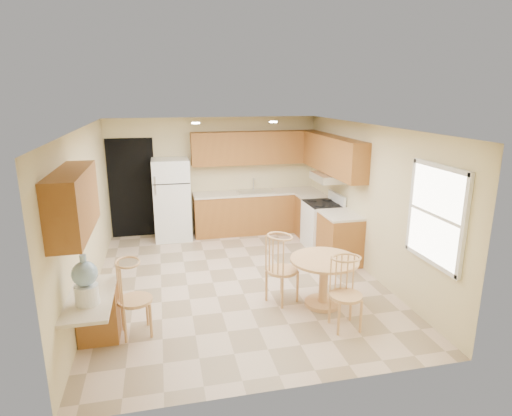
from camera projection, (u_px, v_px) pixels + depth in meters
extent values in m
plane|color=#C8AC91|center=(238.00, 280.00, 7.06)|extent=(5.50, 5.50, 0.00)
cube|color=white|center=(236.00, 127.00, 6.41)|extent=(4.50, 5.50, 0.02)
cube|color=#CCBB89|center=(215.00, 175.00, 9.32)|extent=(4.50, 0.02, 2.50)
cube|color=#CCBB89|center=(287.00, 279.00, 4.14)|extent=(4.50, 0.02, 2.50)
cube|color=#CCBB89|center=(86.00, 216.00, 6.26)|extent=(0.02, 5.50, 2.50)
cube|color=#CCBB89|center=(368.00, 200.00, 7.21)|extent=(0.02, 5.50, 2.50)
cube|color=black|center=(132.00, 188.00, 8.99)|extent=(0.90, 0.02, 2.10)
cube|color=#9D6028|center=(257.00, 213.00, 9.44)|extent=(2.75, 0.60, 0.87)
cube|color=beige|center=(257.00, 193.00, 9.32)|extent=(2.75, 0.63, 0.04)
cube|color=#9D6028|center=(312.00, 217.00, 9.11)|extent=(0.60, 0.59, 0.87)
cube|color=beige|center=(313.00, 196.00, 8.99)|extent=(0.63, 0.59, 0.04)
cube|color=#9D6028|center=(340.00, 239.00, 7.74)|extent=(0.60, 0.80, 0.87)
cube|color=beige|center=(341.00, 215.00, 7.62)|extent=(0.63, 0.80, 0.04)
cube|color=#9D6028|center=(255.00, 148.00, 9.20)|extent=(2.75, 0.33, 0.70)
cube|color=#9D6028|center=(333.00, 155.00, 8.16)|extent=(0.33, 2.42, 0.70)
cube|color=#9D6028|center=(73.00, 202.00, 4.63)|extent=(0.33, 1.40, 0.70)
cube|color=silver|center=(256.00, 192.00, 9.31)|extent=(0.78, 0.44, 0.01)
cube|color=silver|center=(328.00, 177.00, 8.23)|extent=(0.50, 0.76, 0.14)
cube|color=#9D6028|center=(98.00, 313.00, 5.30)|extent=(0.48, 0.42, 0.72)
cube|color=beige|center=(90.00, 298.00, 4.84)|extent=(0.50, 1.20, 0.04)
cube|color=white|center=(436.00, 215.00, 5.40)|extent=(0.05, 1.00, 1.20)
cube|color=white|center=(441.00, 167.00, 5.24)|extent=(0.05, 1.10, 0.06)
cube|color=white|center=(430.00, 261.00, 5.56)|extent=(0.05, 1.10, 0.06)
cube|color=white|center=(464.00, 228.00, 4.90)|extent=(0.05, 0.06, 1.28)
cube|color=white|center=(412.00, 205.00, 5.90)|extent=(0.05, 0.06, 1.28)
cylinder|color=white|center=(196.00, 123.00, 7.44)|extent=(0.14, 0.14, 0.02)
cylinder|color=white|center=(273.00, 122.00, 7.73)|extent=(0.14, 0.14, 0.02)
cube|color=white|center=(172.00, 199.00, 8.90)|extent=(0.75, 0.70, 1.69)
cube|color=black|center=(171.00, 184.00, 8.46)|extent=(0.73, 0.01, 0.02)
cube|color=silver|center=(156.00, 190.00, 8.41)|extent=(0.03, 0.03, 0.18)
cube|color=silver|center=(155.00, 180.00, 8.36)|extent=(0.03, 0.03, 0.14)
cube|color=white|center=(322.00, 226.00, 8.46)|extent=(0.65, 0.76, 0.90)
cube|color=black|center=(323.00, 203.00, 8.34)|extent=(0.64, 0.75, 0.02)
cube|color=white|center=(337.00, 198.00, 8.38)|extent=(0.06, 0.76, 0.18)
cylinder|color=tan|center=(323.00, 303.00, 6.24)|extent=(0.52, 0.52, 0.06)
cylinder|color=tan|center=(323.00, 283.00, 6.16)|extent=(0.13, 0.13, 0.65)
cylinder|color=tan|center=(324.00, 260.00, 6.06)|extent=(0.97, 0.97, 0.04)
cylinder|color=tan|center=(282.00, 270.00, 6.24)|extent=(0.45, 0.45, 0.04)
cylinder|color=tan|center=(268.00, 282.00, 6.42)|extent=(0.04, 0.04, 0.49)
cylinder|color=tan|center=(289.00, 280.00, 6.49)|extent=(0.04, 0.04, 0.49)
cylinder|color=tan|center=(274.00, 292.00, 6.12)|extent=(0.04, 0.04, 0.49)
cylinder|color=tan|center=(296.00, 289.00, 6.18)|extent=(0.04, 0.04, 0.49)
cylinder|color=tan|center=(346.00, 296.00, 5.53)|extent=(0.42, 0.42, 0.04)
cylinder|color=tan|center=(330.00, 307.00, 5.70)|extent=(0.04, 0.04, 0.46)
cylinder|color=tan|center=(351.00, 305.00, 5.76)|extent=(0.04, 0.04, 0.46)
cylinder|color=tan|center=(339.00, 319.00, 5.41)|extent=(0.04, 0.04, 0.46)
cylinder|color=tan|center=(361.00, 316.00, 5.48)|extent=(0.04, 0.04, 0.46)
cylinder|color=tan|center=(135.00, 300.00, 5.38)|extent=(0.44, 0.44, 0.04)
cylinder|color=tan|center=(125.00, 312.00, 5.56)|extent=(0.04, 0.04, 0.47)
cylinder|color=tan|center=(149.00, 310.00, 5.63)|extent=(0.04, 0.04, 0.47)
cylinder|color=tan|center=(123.00, 325.00, 5.26)|extent=(0.04, 0.04, 0.47)
cylinder|color=tan|center=(149.00, 322.00, 5.33)|extent=(0.04, 0.04, 0.47)
cylinder|color=white|center=(87.00, 294.00, 4.64)|extent=(0.25, 0.25, 0.22)
sphere|color=#83AACB|center=(85.00, 274.00, 4.58)|extent=(0.27, 0.27, 0.27)
cylinder|color=#83AACB|center=(83.00, 258.00, 4.53)|extent=(0.07, 0.07, 0.08)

